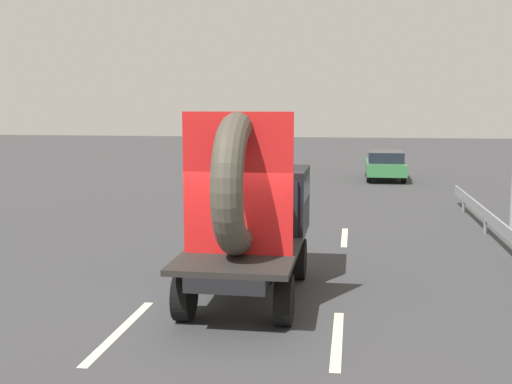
% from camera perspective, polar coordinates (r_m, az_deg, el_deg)
% --- Properties ---
extents(ground_plane, '(120.00, 120.00, 0.00)m').
position_cam_1_polar(ground_plane, '(11.84, -2.27, -10.02)').
color(ground_plane, '#38383A').
extents(flatbed_truck, '(2.02, 4.60, 3.52)m').
position_cam_1_polar(flatbed_truck, '(12.25, -0.43, -1.44)').
color(flatbed_truck, black).
rests_on(flatbed_truck, ground_plane).
extents(distant_sedan, '(1.82, 4.25, 1.39)m').
position_cam_1_polar(distant_sedan, '(31.47, 11.55, 2.46)').
color(distant_sedan, black).
rests_on(distant_sedan, ground_plane).
extents(guardrail, '(0.10, 14.51, 0.71)m').
position_cam_1_polar(guardrail, '(17.24, 21.14, -3.04)').
color(guardrail, gray).
rests_on(guardrail, ground_plane).
extents(lane_dash_left_near, '(0.16, 2.96, 0.01)m').
position_cam_1_polar(lane_dash_left_near, '(10.72, -12.13, -12.11)').
color(lane_dash_left_near, beige).
rests_on(lane_dash_left_near, ground_plane).
extents(lane_dash_left_far, '(0.16, 2.69, 0.01)m').
position_cam_1_polar(lane_dash_left_far, '(18.26, -3.05, -3.60)').
color(lane_dash_left_far, beige).
rests_on(lane_dash_left_far, ground_plane).
extents(lane_dash_right_near, '(0.16, 2.53, 0.01)m').
position_cam_1_polar(lane_dash_right_near, '(10.22, 7.33, -13.00)').
color(lane_dash_right_near, beige).
rests_on(lane_dash_right_near, ground_plane).
extents(lane_dash_right_far, '(0.16, 2.48, 0.01)m').
position_cam_1_polar(lane_dash_right_far, '(17.68, 7.98, -4.05)').
color(lane_dash_right_far, beige).
rests_on(lane_dash_right_far, ground_plane).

